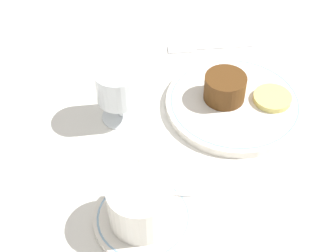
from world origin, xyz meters
name	(u,v)px	position (x,y,z in m)	size (l,w,h in m)	color
ground_plane	(224,112)	(0.00, 0.00, 0.00)	(3.00, 3.00, 0.00)	white
dinner_plate	(234,103)	(0.01, -0.02, 0.01)	(0.24, 0.24, 0.01)	white
saucer	(143,218)	(-0.21, 0.14, 0.01)	(0.14, 0.14, 0.01)	white
coffee_cup	(140,203)	(-0.21, 0.14, 0.05)	(0.11, 0.09, 0.07)	white
spoon	(145,191)	(-0.17, 0.14, 0.01)	(0.03, 0.12, 0.00)	silver
wine_glass	(118,88)	(-0.01, 0.18, 0.07)	(0.07, 0.07, 0.10)	silver
fork	(200,48)	(0.18, 0.03, 0.00)	(0.03, 0.17, 0.01)	silver
dessert_cake	(224,88)	(0.02, 0.00, 0.04)	(0.07, 0.07, 0.05)	#563314
pineapple_slice	(272,98)	(0.01, -0.08, 0.02)	(0.07, 0.07, 0.01)	#EFE075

